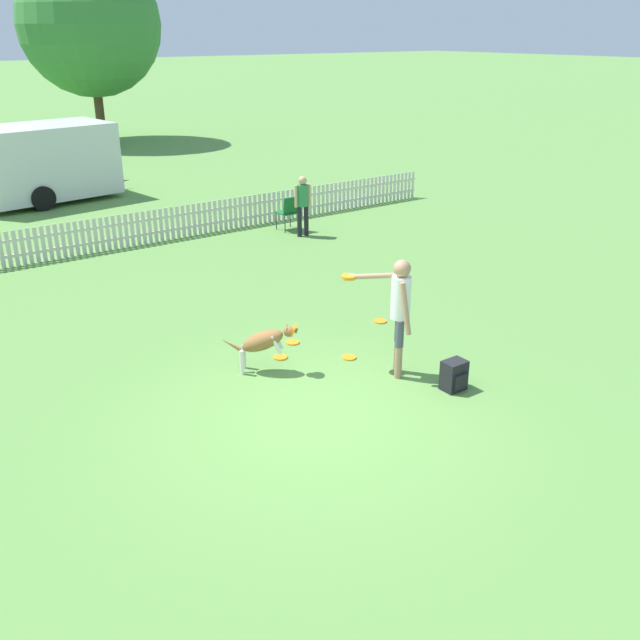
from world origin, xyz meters
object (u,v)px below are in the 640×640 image
object	(u,v)px
leaping_dog	(264,341)
frisbee_midfield	(292,342)
frisbee_near_dog	(380,321)
tree_left_grove	(90,24)
handler_person	(398,304)
backpack_on_grass	(454,375)
frisbee_far_scatter	(280,357)
spectator_standing	(303,201)
equipment_trailer	(40,162)
frisbee_near_handler	(349,357)
folding_chair_blue_left	(289,210)

from	to	relation	value
leaping_dog	frisbee_midfield	distance (m)	1.19
frisbee_near_dog	tree_left_grove	world-z (taller)	tree_left_grove
handler_person	backpack_on_grass	distance (m)	1.27
frisbee_far_scatter	spectator_standing	distance (m)	7.04
frisbee_far_scatter	tree_left_grove	size ratio (longest dim) A/B	0.03
leaping_dog	equipment_trailer	bearing A→B (deg)	-144.26
frisbee_near_handler	tree_left_grove	bearing A→B (deg)	78.40
spectator_standing	folding_chair_blue_left	bearing A→B (deg)	-80.05
leaping_dog	frisbee_near_dog	size ratio (longest dim) A/B	4.41
frisbee_near_handler	folding_chair_blue_left	world-z (taller)	folding_chair_blue_left
frisbee_far_scatter	spectator_standing	world-z (taller)	spectator_standing
frisbee_far_scatter	spectator_standing	size ratio (longest dim) A/B	0.15
folding_chair_blue_left	backpack_on_grass	bearing A→B (deg)	72.63
frisbee_near_handler	tree_left_grove	world-z (taller)	tree_left_grove
folding_chair_blue_left	spectator_standing	bearing A→B (deg)	89.93
frisbee_near_dog	frisbee_far_scatter	distance (m)	2.21
spectator_standing	leaping_dog	bearing A→B (deg)	62.35
backpack_on_grass	folding_chair_blue_left	bearing A→B (deg)	71.38
frisbee_near_dog	folding_chair_blue_left	xyz separation A→B (m)	(2.06, 5.93, 0.52)
leaping_dog	frisbee_midfield	size ratio (longest dim) A/B	4.41
handler_person	backpack_on_grass	xyz separation A→B (m)	(0.35, -0.84, -0.89)
leaping_dog	folding_chair_blue_left	world-z (taller)	folding_chair_blue_left
leaping_dog	frisbee_far_scatter	size ratio (longest dim) A/B	4.41
frisbee_far_scatter	backpack_on_grass	bearing A→B (deg)	-58.28
spectator_standing	tree_left_grove	size ratio (longest dim) A/B	0.19
folding_chair_blue_left	tree_left_grove	distance (m)	18.05
equipment_trailer	tree_left_grove	size ratio (longest dim) A/B	0.63
frisbee_midfield	folding_chair_blue_left	distance (m)	6.94
frisbee_midfield	spectator_standing	distance (m)	6.48
handler_person	frisbee_near_handler	xyz separation A→B (m)	(-0.21, 0.83, -1.10)
spectator_standing	equipment_trailer	world-z (taller)	equipment_trailer
frisbee_near_dog	tree_left_grove	bearing A→B (deg)	81.18
frisbee_far_scatter	tree_left_grove	xyz separation A→B (m)	(5.83, 23.60, 4.87)
handler_person	tree_left_grove	world-z (taller)	tree_left_grove
backpack_on_grass	equipment_trailer	bearing A→B (deg)	94.35
backpack_on_grass	equipment_trailer	xyz separation A→B (m)	(-1.17, 15.39, 0.94)
handler_person	tree_left_grove	size ratio (longest dim) A/B	0.22
frisbee_near_handler	leaping_dog	bearing A→B (deg)	164.05
handler_person	leaping_dog	world-z (taller)	handler_person
leaping_dog	frisbee_near_handler	bearing A→B (deg)	112.73
frisbee_near_handler	folding_chair_blue_left	distance (m)	7.60
frisbee_midfield	equipment_trailer	bearing A→B (deg)	90.98
handler_person	frisbee_far_scatter	bearing A→B (deg)	74.94
frisbee_near_handler	frisbee_near_dog	distance (m)	1.59
frisbee_far_scatter	spectator_standing	bearing A→B (deg)	52.54
frisbee_midfield	backpack_on_grass	distance (m)	2.82
handler_person	frisbee_near_handler	size ratio (longest dim) A/B	7.96
leaping_dog	frisbee_near_handler	size ratio (longest dim) A/B	4.41
frisbee_far_scatter	leaping_dog	bearing A→B (deg)	-149.58
backpack_on_grass	folding_chair_blue_left	xyz separation A→B (m)	(2.84, 8.44, 0.31)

